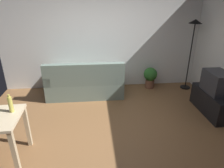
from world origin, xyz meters
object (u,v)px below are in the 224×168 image
at_px(couch, 85,84).
at_px(tv_stand, 213,102).
at_px(tv, 217,82).
at_px(torchiere_lamp, 193,36).
at_px(bottle_squat, 11,104).
at_px(potted_plant, 150,76).

distance_m(couch, tv_stand, 2.93).
distance_m(tv, torchiere_lamp, 1.47).
relative_size(tv_stand, bottle_squat, 3.97).
height_order(tv, bottle_squat, bottle_squat).
relative_size(tv_stand, tv, 1.83).
bearing_deg(couch, tv_stand, 158.13).
bearing_deg(tv, torchiere_lamp, 0.16).
bearing_deg(tv, potted_plant, 34.89).
bearing_deg(tv_stand, couch, 68.13).
xyz_separation_m(tv_stand, potted_plant, (-0.97, 1.40, 0.09)).
bearing_deg(tv_stand, torchiere_lamp, 0.00).
relative_size(couch, bottle_squat, 6.71).
bearing_deg(potted_plant, torchiere_lamp, -6.70).
bearing_deg(tv, bottle_squat, 103.59).
xyz_separation_m(couch, torchiere_lamp, (2.71, 0.20, 1.11)).
xyz_separation_m(couch, tv_stand, (2.71, -1.09, -0.07)).
bearing_deg(tv_stand, tv, -90.00).
distance_m(couch, potted_plant, 1.77).
distance_m(couch, tv, 2.95).
bearing_deg(tv_stand, potted_plant, 34.79).
xyz_separation_m(tv, bottle_squat, (-3.69, -0.89, 0.18)).
distance_m(tv_stand, bottle_squat, 3.85).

